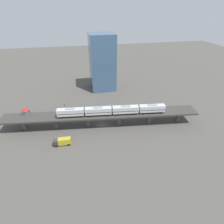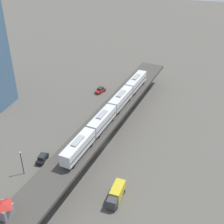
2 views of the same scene
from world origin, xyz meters
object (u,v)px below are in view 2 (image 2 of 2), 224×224
signal_hut (4,209)px  street_car_red (100,90)px  street_car_black (42,158)px  delivery_truck (116,194)px  street_lamp (22,161)px  subway_train (112,109)px

signal_hut → street_car_red: bearing=-86.4°
street_car_black → delivery_truck: 23.43m
signal_hut → street_lamp: size_ratio=0.52×
subway_train → signal_hut: subway_train is taller
signal_hut → delivery_truck: (-16.94, -16.14, -6.78)m
street_car_red → delivery_truck: bearing=113.6°
delivery_truck → subway_train: bearing=-69.9°
subway_train → street_lamp: 27.79m
delivery_truck → street_lamp: (24.53, -1.02, 2.35)m
signal_hut → street_lamp: 19.28m
street_car_red → delivery_truck: size_ratio=0.65×
street_car_black → street_lamp: 6.84m
delivery_truck → signal_hut: bearing=43.6°
delivery_truck → street_lamp: street_lamp is taller
street_lamp → street_car_black: bearing=-110.2°
street_car_black → street_car_red: bearing=-92.1°
street_car_black → delivery_truck: delivery_truck is taller
street_car_black → street_car_red: size_ratio=0.94×
delivery_truck → street_car_black: bearing=-16.6°
signal_hut → street_lamp: signal_hut is taller
subway_train → delivery_truck: bearing=110.1°
subway_train → delivery_truck: size_ratio=6.85×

